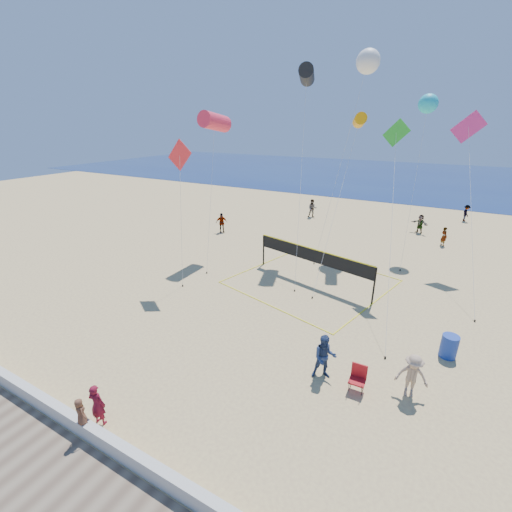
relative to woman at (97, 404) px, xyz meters
The scene contains 23 objects.
ground 3.36m from the woman, 47.87° to the left, with size 120.00×120.00×0.00m, color tan.
ocean 64.47m from the woman, 88.05° to the left, with size 140.00×50.00×0.03m, color navy.
seawall 2.32m from the woman, 14.67° to the right, with size 32.00×0.30×0.60m, color silver.
woman is the anchor object (origin of this frame).
toddler 0.67m from the woman, 83.14° to the right, with size 0.44×0.29×0.91m, color brown.
bystander_a 8.13m from the woman, 44.76° to the left, with size 0.91×0.71×1.87m, color navy.
bystander_b 10.86m from the woman, 35.55° to the left, with size 1.12×0.64×1.73m, color tan.
far_person_0 21.25m from the woman, 113.43° to the left, with size 1.04×0.43×1.78m, color gray.
far_person_1 28.89m from the woman, 75.50° to the left, with size 1.56×0.50×1.68m, color gray.
far_person_2 26.83m from the woman, 69.85° to the left, with size 0.56×0.37×1.55m, color gray.
far_person_3 28.60m from the woman, 96.27° to the left, with size 0.92×0.71×1.89m, color gray.
far_person_4 36.20m from the woman, 72.45° to the left, with size 1.06×0.61×1.64m, color gray.
camp_chair 9.09m from the woman, 38.61° to the left, with size 0.59×0.72×1.18m.
trash_barrel 13.81m from the woman, 43.55° to the left, with size 0.68×0.68×1.02m, color #17359A.
volleyball_net 13.86m from the woman, 80.37° to the left, with size 10.09×9.98×2.22m.
kite_0 18.52m from the woman, 110.65° to the left, with size 2.22×5.23×10.08m.
kite_1 21.93m from the woman, 91.93° to the left, with size 3.43×8.07×12.88m.
kite_2 21.28m from the woman, 81.14° to the left, with size 1.30×8.66×9.96m.
kite_3 12.82m from the woman, 114.09° to the left, with size 1.79×1.07×8.53m.
kite_4 17.78m from the woman, 68.25° to the left, with size 2.64×7.73×9.55m.
kite_5 24.08m from the woman, 65.79° to the left, with size 2.94×8.05×10.05m.
kite_6 25.77m from the woman, 83.89° to the left, with size 1.87×6.94×14.08m.
kite_7 25.95m from the woman, 74.07° to the left, with size 1.55×5.79×11.16m.
Camera 1 is at (6.51, -7.43, 9.36)m, focal length 24.00 mm.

